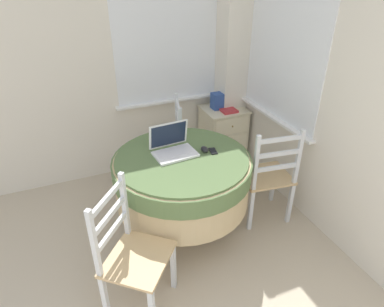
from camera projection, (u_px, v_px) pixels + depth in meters
corner_room_shell at (227, 91)px, 2.54m from camera, size 4.15×5.21×2.55m
round_dining_table at (182, 176)px, 2.79m from camera, size 1.11×1.11×0.77m
laptop at (173, 147)px, 2.73m from camera, size 0.35×0.28×0.23m
computer_mouse at (205, 149)px, 2.75m from camera, size 0.06×0.09×0.04m
cell_phone at (213, 151)px, 2.77m from camera, size 0.07×0.11×0.01m
dining_chair_near_back_window at (167, 146)px, 3.50m from camera, size 0.49×0.52×0.95m
dining_chair_near_right_window at (268, 177)px, 3.03m from camera, size 0.48×0.44×0.95m
dining_chair_camera_near at (132, 255)px, 2.24m from camera, size 0.58×0.58×0.95m
corner_cabinet at (223, 135)px, 3.98m from camera, size 0.47×0.44×0.67m
storage_box at (220, 101)px, 3.79m from camera, size 0.18×0.12×0.18m
book_on_cabinet at (227, 109)px, 3.78m from camera, size 0.17×0.24×0.02m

